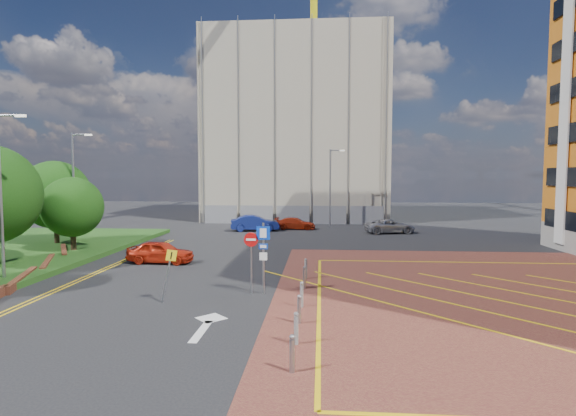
# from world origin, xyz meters

# --- Properties ---
(ground) EXTENTS (140.00, 140.00, 0.00)m
(ground) POSITION_xyz_m (0.00, 0.00, 0.00)
(ground) COLOR black
(ground) RESTS_ON ground
(retaining_wall) EXTENTS (6.06, 20.33, 0.40)m
(retaining_wall) POSITION_xyz_m (-11.80, 2.00, 0.20)
(retaining_wall) COLOR brown
(retaining_wall) RESTS_ON ground
(tree_c) EXTENTS (4.00, 4.00, 4.90)m
(tree_c) POSITION_xyz_m (-13.50, 10.00, 3.19)
(tree_c) COLOR #3D2B1C
(tree_c) RESTS_ON grass_bed
(tree_d) EXTENTS (5.00, 5.00, 6.08)m
(tree_d) POSITION_xyz_m (-16.50, 13.00, 3.87)
(tree_d) COLOR #3D2B1C
(tree_d) RESTS_ON grass_bed
(lamp_left_near) EXTENTS (1.53, 0.16, 8.00)m
(lamp_left_near) POSITION_xyz_m (-12.42, 2.00, 4.66)
(lamp_left_near) COLOR #9EA0A8
(lamp_left_near) RESTS_ON grass_bed
(lamp_left_far) EXTENTS (1.53, 0.16, 8.00)m
(lamp_left_far) POSITION_xyz_m (-14.42, 12.00, 4.66)
(lamp_left_far) COLOR #9EA0A8
(lamp_left_far) RESTS_ON grass_bed
(lamp_back) EXTENTS (1.53, 0.16, 8.00)m
(lamp_back) POSITION_xyz_m (4.08, 28.00, 4.36)
(lamp_back) COLOR #9EA0A8
(lamp_back) RESTS_ON ground
(sign_cluster) EXTENTS (1.17, 0.12, 3.20)m
(sign_cluster) POSITION_xyz_m (0.30, 0.98, 1.95)
(sign_cluster) COLOR #9EA0A8
(sign_cluster) RESTS_ON ground
(warning_sign) EXTENTS (0.69, 0.41, 2.25)m
(warning_sign) POSITION_xyz_m (-3.25, -0.71, 1.43)
(warning_sign) COLOR #9EA0A8
(warning_sign) RESTS_ON ground
(bollard_row) EXTENTS (0.14, 11.14, 0.90)m
(bollard_row) POSITION_xyz_m (2.30, -1.67, 0.47)
(bollard_row) COLOR #9EA0A8
(bollard_row) RESTS_ON forecourt
(construction_building) EXTENTS (21.20, 19.20, 22.00)m
(construction_building) POSITION_xyz_m (0.00, 40.00, 11.00)
(construction_building) COLOR #B8AE97
(construction_building) RESTS_ON ground
(tower_crane) EXTENTS (1.60, 35.00, 35.40)m
(tower_crane) POSITION_xyz_m (2.00, 39.44, 25.85)
(tower_crane) COLOR yellow
(tower_crane) RESTS_ON ground
(construction_fence) EXTENTS (21.60, 0.06, 2.00)m
(construction_fence) POSITION_xyz_m (1.00, 30.00, 1.00)
(construction_fence) COLOR gray
(construction_fence) RESTS_ON ground
(car_red_left) EXTENTS (4.03, 1.80, 1.35)m
(car_red_left) POSITION_xyz_m (-6.63, 7.56, 0.67)
(car_red_left) COLOR red
(car_red_left) RESTS_ON ground
(car_blue_back) EXTENTS (4.80, 2.36, 1.51)m
(car_blue_back) POSITION_xyz_m (-3.22, 23.52, 0.76)
(car_blue_back) COLOR navy
(car_blue_back) RESTS_ON ground
(car_red_back) EXTENTS (4.03, 1.81, 1.15)m
(car_red_back) POSITION_xyz_m (0.56, 25.18, 0.57)
(car_red_back) COLOR #B5280F
(car_red_back) RESTS_ON ground
(car_silver_back) EXTENTS (4.93, 3.02, 1.27)m
(car_silver_back) POSITION_xyz_m (9.39, 22.85, 0.64)
(car_silver_back) COLOR #9E9DA4
(car_silver_back) RESTS_ON ground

